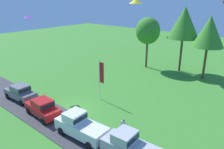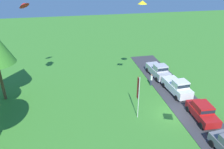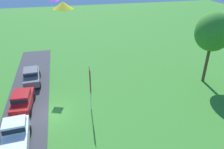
% 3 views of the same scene
% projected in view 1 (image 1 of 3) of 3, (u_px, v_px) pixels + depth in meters
% --- Properties ---
extents(ground_plane, '(120.00, 120.00, 0.00)m').
position_uv_depth(ground_plane, '(72.00, 111.00, 23.84)').
color(ground_plane, '#3D842D').
extents(pavement_strip, '(36.00, 4.40, 0.06)m').
position_uv_depth(pavement_strip, '(54.00, 120.00, 22.14)').
color(pavement_strip, '#38383D').
rests_on(pavement_strip, ground).
extents(car_sedan_far_end, '(4.50, 2.17, 1.84)m').
position_uv_depth(car_sedan_far_end, '(20.00, 92.00, 26.12)').
color(car_sedan_far_end, slate).
rests_on(car_sedan_far_end, ground).
extents(car_sedan_mid_row, '(4.49, 2.14, 1.84)m').
position_uv_depth(car_sedan_mid_row, '(43.00, 107.00, 22.49)').
color(car_sedan_mid_row, red).
rests_on(car_sedan_mid_row, ground).
extents(car_pickup_near_entrance, '(5.10, 2.28, 2.14)m').
position_uv_depth(car_pickup_near_entrance, '(80.00, 125.00, 19.23)').
color(car_pickup_near_entrance, white).
rests_on(car_pickup_near_entrance, ground).
extents(car_pickup_by_flagpole, '(5.10, 2.29, 2.14)m').
position_uv_depth(car_pickup_by_flagpole, '(131.00, 147.00, 16.41)').
color(car_pickup_by_flagpole, '#B7B7BC').
rests_on(car_pickup_by_flagpole, ground).
extents(person_watching_sky, '(0.36, 0.24, 1.71)m').
position_uv_depth(person_watching_sky, '(123.00, 127.00, 19.34)').
color(person_watching_sky, '#2D334C').
rests_on(person_watching_sky, ground).
extents(tree_right_of_center, '(4.09, 4.09, 8.64)m').
position_uv_depth(tree_right_of_center, '(148.00, 31.00, 36.69)').
color(tree_right_of_center, brown).
rests_on(tree_right_of_center, ground).
extents(tree_center_back, '(4.95, 4.95, 10.45)m').
position_uv_depth(tree_center_back, '(184.00, 23.00, 34.23)').
color(tree_center_back, brown).
rests_on(tree_center_back, ground).
extents(tree_lone_near, '(4.43, 4.43, 9.35)m').
position_uv_depth(tree_lone_near, '(209.00, 32.00, 30.97)').
color(tree_lone_near, brown).
rests_on(tree_lone_near, ground).
extents(flag_banner, '(0.71, 0.08, 4.98)m').
position_uv_depth(flag_banner, '(101.00, 75.00, 25.45)').
color(flag_banner, silver).
rests_on(flag_banner, ground).
extents(kite_diamond_trailing_tail, '(1.38, 1.37, 0.36)m').
position_uv_depth(kite_diamond_trailing_tail, '(28.00, 17.00, 27.59)').
color(kite_diamond_trailing_tail, purple).
extents(kite_delta_over_trees, '(1.52, 1.52, 0.39)m').
position_uv_depth(kite_delta_over_trees, '(136.00, 1.00, 17.71)').
color(kite_delta_over_trees, yellow).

